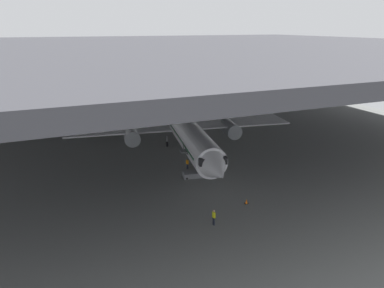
{
  "coord_description": "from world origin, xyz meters",
  "views": [
    {
      "loc": [
        -21.24,
        -50.25,
        19.64
      ],
      "look_at": [
        -1.71,
        -3.82,
        2.7
      ],
      "focal_mm": 32.93,
      "sensor_mm": 36.0,
      "label": 1
    }
  ],
  "objects_px": {
    "airplane_main": "(185,129)",
    "crew_worker_near_nose": "(214,216)",
    "boarding_stairs": "(197,171)",
    "airplane_distant": "(43,99)",
    "traffic_cone_orange": "(247,201)",
    "crew_worker_by_stairs": "(187,163)"
  },
  "relations": [
    {
      "from": "crew_worker_by_stairs",
      "to": "airplane_distant",
      "type": "xyz_separation_m",
      "value": [
        -18.23,
        45.06,
        2.55
      ]
    },
    {
      "from": "boarding_stairs",
      "to": "airplane_distant",
      "type": "height_order",
      "value": "airplane_distant"
    },
    {
      "from": "boarding_stairs",
      "to": "airplane_distant",
      "type": "relative_size",
      "value": 0.13
    },
    {
      "from": "crew_worker_by_stairs",
      "to": "airplane_distant",
      "type": "relative_size",
      "value": 0.04
    },
    {
      "from": "crew_worker_near_nose",
      "to": "airplane_distant",
      "type": "bearing_deg",
      "value": 104.07
    },
    {
      "from": "traffic_cone_orange",
      "to": "airplane_main",
      "type": "bearing_deg",
      "value": 89.01
    },
    {
      "from": "airplane_main",
      "to": "traffic_cone_orange",
      "type": "relative_size",
      "value": 66.72
    },
    {
      "from": "airplane_main",
      "to": "crew_worker_near_nose",
      "type": "bearing_deg",
      "value": -104.5
    },
    {
      "from": "airplane_main",
      "to": "boarding_stairs",
      "type": "xyz_separation_m",
      "value": [
        -2.52,
        -10.8,
        -2.88
      ]
    },
    {
      "from": "airplane_main",
      "to": "crew_worker_by_stairs",
      "type": "bearing_deg",
      "value": -109.35
    },
    {
      "from": "airplane_distant",
      "to": "crew_worker_by_stairs",
      "type": "bearing_deg",
      "value": -67.97
    },
    {
      "from": "boarding_stairs",
      "to": "crew_worker_near_nose",
      "type": "height_order",
      "value": "boarding_stairs"
    },
    {
      "from": "crew_worker_near_nose",
      "to": "crew_worker_by_stairs",
      "type": "relative_size",
      "value": 1.12
    },
    {
      "from": "airplane_main",
      "to": "traffic_cone_orange",
      "type": "bearing_deg",
      "value": -90.99
    },
    {
      "from": "crew_worker_near_nose",
      "to": "crew_worker_by_stairs",
      "type": "distance_m",
      "value": 15.36
    },
    {
      "from": "crew_worker_near_nose",
      "to": "airplane_distant",
      "type": "distance_m",
      "value": 62.0
    },
    {
      "from": "boarding_stairs",
      "to": "traffic_cone_orange",
      "type": "relative_size",
      "value": 8.09
    },
    {
      "from": "boarding_stairs",
      "to": "traffic_cone_orange",
      "type": "height_order",
      "value": "boarding_stairs"
    },
    {
      "from": "boarding_stairs",
      "to": "airplane_distant",
      "type": "xyz_separation_m",
      "value": [
        -18.46,
        48.02,
        2.69
      ]
    },
    {
      "from": "airplane_distant",
      "to": "traffic_cone_orange",
      "type": "height_order",
      "value": "airplane_distant"
    },
    {
      "from": "traffic_cone_orange",
      "to": "crew_worker_near_nose",
      "type": "bearing_deg",
      "value": -154.34
    },
    {
      "from": "boarding_stairs",
      "to": "airplane_main",
      "type": "bearing_deg",
      "value": 76.85
    }
  ]
}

